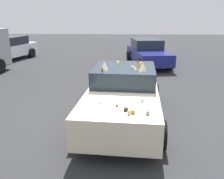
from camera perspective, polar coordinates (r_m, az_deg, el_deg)
The scene contains 4 objects.
ground_plane at distance 6.87m, azimuth 2.52°, elevation -7.23°, with size 60.00×60.00×0.00m, color #2D2D30.
art_car_decorated at distance 6.68m, azimuth 2.66°, elevation -1.26°, with size 4.58×2.28×1.67m.
parked_sedan_far_left at distance 14.42m, azimuth 8.29°, elevation 8.54°, with size 4.76×2.46×1.44m.
parked_sedan_behind_right at distance 17.08m, azimuth -23.17°, elevation 8.74°, with size 4.60×2.68×1.46m.
Camera 1 is at (-6.26, -0.05, 2.84)m, focal length 39.32 mm.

